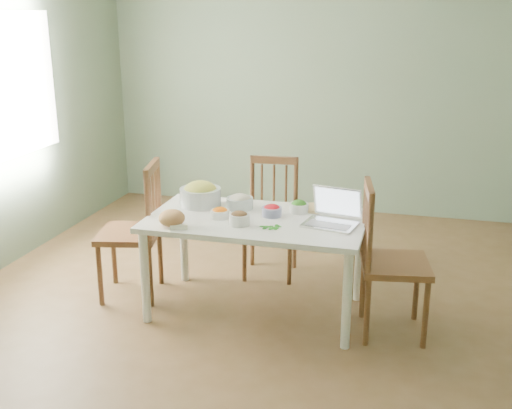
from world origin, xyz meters
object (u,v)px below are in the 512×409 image
(chair_far, at_px, (270,219))
(chair_right, at_px, (396,261))
(laptop, at_px, (330,209))
(bowl_squash, at_px, (200,194))
(dining_table, at_px, (256,265))
(bread_boule, at_px, (172,218))
(chair_left, at_px, (129,231))

(chair_far, height_order, chair_right, chair_right)
(chair_far, height_order, laptop, chair_far)
(bowl_squash, bearing_deg, chair_right, -9.98)
(chair_right, bearing_deg, laptop, 74.81)
(bowl_squash, height_order, laptop, laptop)
(bowl_squash, xyz_separation_m, laptop, (1.00, -0.21, 0.03))
(chair_far, distance_m, bowl_squash, 0.71)
(dining_table, xyz_separation_m, chair_far, (-0.06, 0.66, 0.13))
(bowl_squash, bearing_deg, bread_boule, -92.87)
(chair_left, bearing_deg, bowl_squash, 95.65)
(chair_far, xyz_separation_m, bowl_squash, (-0.42, -0.47, 0.32))
(chair_left, height_order, laptop, chair_left)
(bread_boule, height_order, laptop, laptop)
(chair_far, relative_size, laptop, 2.77)
(chair_left, xyz_separation_m, chair_right, (1.96, -0.08, -0.00))
(dining_table, bearing_deg, laptop, -2.64)
(bread_boule, bearing_deg, dining_table, 31.67)
(bread_boule, height_order, bowl_squash, bowl_squash)
(chair_right, height_order, bowl_squash, chair_right)
(laptop, bearing_deg, chair_left, -171.01)
(laptop, bearing_deg, chair_far, 140.84)
(dining_table, relative_size, chair_left, 1.46)
(dining_table, height_order, chair_left, chair_left)
(bowl_squash, bearing_deg, laptop, -11.87)
(chair_far, bearing_deg, chair_left, -150.54)
(dining_table, height_order, laptop, laptop)
(dining_table, distance_m, chair_left, 1.01)
(dining_table, xyz_separation_m, bread_boule, (-0.50, -0.31, 0.41))
(chair_right, relative_size, bread_boule, 5.85)
(chair_left, bearing_deg, bread_boule, 43.81)
(dining_table, bearing_deg, chair_far, 94.87)
(bread_boule, distance_m, laptop, 1.07)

